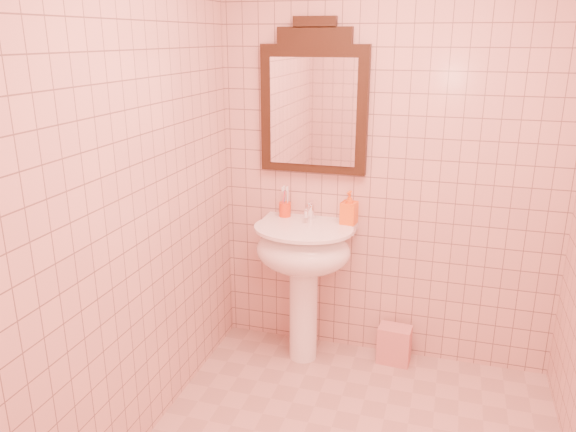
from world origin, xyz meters
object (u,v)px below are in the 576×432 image
(pedestal_sink, at_px, (303,259))
(toothbrush_cup, at_px, (285,209))
(mirror, at_px, (314,103))
(towel, at_px, (394,344))
(soap_dispenser, at_px, (349,208))

(pedestal_sink, distance_m, toothbrush_cup, 0.33)
(mirror, distance_m, towel, 1.54)
(soap_dispenser, bearing_deg, pedestal_sink, -143.73)
(pedestal_sink, distance_m, towel, 0.78)
(soap_dispenser, xyz_separation_m, towel, (0.31, -0.02, -0.84))
(pedestal_sink, relative_size, toothbrush_cup, 5.23)
(towel, bearing_deg, mirror, 170.75)
(toothbrush_cup, height_order, soap_dispenser, soap_dispenser)
(pedestal_sink, height_order, soap_dispenser, soap_dispenser)
(pedestal_sink, distance_m, soap_dispenser, 0.40)
(pedestal_sink, bearing_deg, soap_dispenser, 28.65)
(towel, bearing_deg, soap_dispenser, 176.50)
(soap_dispenser, relative_size, towel, 0.83)
(toothbrush_cup, xyz_separation_m, soap_dispenser, (0.40, -0.03, 0.05))
(toothbrush_cup, relative_size, soap_dispenser, 0.84)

